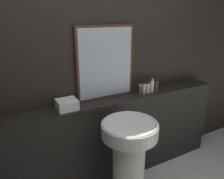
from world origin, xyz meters
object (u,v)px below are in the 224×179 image
at_px(pedestal_sink, 129,158).
at_px(conditioner_bottle, 144,88).
at_px(hand_soap_bottle, 156,86).
at_px(towel_stack, 67,104).
at_px(shampoo_bottle, 140,90).
at_px(mirror, 106,63).
at_px(body_wash_bottle, 152,86).
at_px(lotion_bottle, 148,87).

xyz_separation_m(pedestal_sink, conditioner_bottle, (0.47, 0.44, 0.48)).
relative_size(conditioner_bottle, hand_soap_bottle, 1.00).
height_order(towel_stack, shampoo_bottle, shampoo_bottle).
bearing_deg(towel_stack, shampoo_bottle, -0.00).
xyz_separation_m(pedestal_sink, shampoo_bottle, (0.42, 0.44, 0.47)).
distance_m(mirror, body_wash_bottle, 0.64).
xyz_separation_m(pedestal_sink, body_wash_bottle, (0.59, 0.44, 0.49)).
relative_size(mirror, conditioner_bottle, 5.33).
height_order(shampoo_bottle, hand_soap_bottle, hand_soap_bottle).
distance_m(mirror, lotion_bottle, 0.59).
relative_size(shampoo_bottle, lotion_bottle, 0.86).
relative_size(shampoo_bottle, body_wash_bottle, 0.75).
distance_m(mirror, hand_soap_bottle, 0.69).
distance_m(mirror, conditioner_bottle, 0.54).
xyz_separation_m(towel_stack, body_wash_bottle, (1.01, 0.00, 0.03)).
height_order(pedestal_sink, towel_stack, towel_stack).
bearing_deg(shampoo_bottle, hand_soap_bottle, 0.00).
height_order(mirror, towel_stack, mirror).
bearing_deg(mirror, shampoo_bottle, -13.52).
xyz_separation_m(shampoo_bottle, conditioner_bottle, (0.05, 0.00, 0.01)).
bearing_deg(pedestal_sink, conditioner_bottle, 42.94).
distance_m(pedestal_sink, mirror, 0.96).
bearing_deg(lotion_bottle, shampoo_bottle, -180.00).
bearing_deg(hand_soap_bottle, mirror, 171.41).
relative_size(towel_stack, shampoo_bottle, 1.59).
xyz_separation_m(mirror, body_wash_bottle, (0.55, -0.09, -0.31)).
xyz_separation_m(body_wash_bottle, hand_soap_bottle, (0.06, -0.00, -0.01)).
height_order(pedestal_sink, conditioner_bottle, conditioner_bottle).
distance_m(body_wash_bottle, hand_soap_bottle, 0.06).
xyz_separation_m(conditioner_bottle, lotion_bottle, (0.06, 0.00, -0.00)).
relative_size(pedestal_sink, hand_soap_bottle, 6.52).
height_order(lotion_bottle, body_wash_bottle, body_wash_bottle).
relative_size(lotion_bottle, body_wash_bottle, 0.88).
relative_size(shampoo_bottle, hand_soap_bottle, 0.83).
bearing_deg(shampoo_bottle, body_wash_bottle, 0.00).
bearing_deg(pedestal_sink, shampoo_bottle, 46.37).
distance_m(towel_stack, body_wash_bottle, 1.01).
relative_size(pedestal_sink, mirror, 1.23).
relative_size(towel_stack, body_wash_bottle, 1.19).
relative_size(pedestal_sink, conditioner_bottle, 6.54).
xyz_separation_m(towel_stack, hand_soap_bottle, (1.07, 0.00, 0.02)).
distance_m(towel_stack, lotion_bottle, 0.95).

